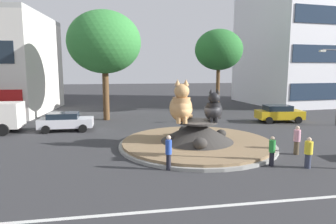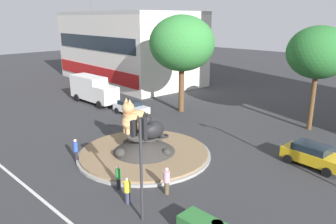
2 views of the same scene
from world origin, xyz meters
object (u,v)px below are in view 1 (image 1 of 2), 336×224
Objects in this scene: pedestrian_green_shirt at (272,150)px; hatchback_near_shophouse at (279,113)px; cat_statue_black at (213,109)px; second_tree_near_tower at (104,42)px; pedestrian_pink_shirt at (297,140)px; cat_statue_calico at (181,106)px; broadleaf_tree_behind_island at (219,50)px; pedestrian_yellow_shirt at (308,152)px; parked_car_right at (66,121)px; pedestrian_blue_shirt at (169,151)px.

pedestrian_green_shirt is 13.45m from hatchback_near_shophouse.
second_tree_near_tower is (-7.09, 11.01, 4.96)m from cat_statue_black.
cat_statue_black is 5.16m from pedestrian_pink_shirt.
cat_statue_calico reaches higher than pedestrian_green_shirt.
second_tree_near_tower reaches higher than pedestrian_pink_shirt.
broadleaf_tree_behind_island reaches higher than pedestrian_yellow_shirt.
parked_car_right is at bearing -172.54° from hatchback_near_shophouse.
pedestrian_green_shirt is 2.94m from pedestrian_pink_shirt.
second_tree_near_tower reaches higher than pedestrian_yellow_shirt.
cat_statue_calico is 1.64× the size of pedestrian_pink_shirt.
broadleaf_tree_behind_island is 10.41m from hatchback_near_shophouse.
broadleaf_tree_behind_island is at bearing 161.58° from cat_statue_calico.
pedestrian_pink_shirt reaches higher than parked_car_right.
second_tree_near_tower is at bearing -146.40° from cat_statue_calico.
cat_statue_calico reaches higher than pedestrian_pink_shirt.
pedestrian_yellow_shirt is 0.37× the size of hatchback_near_shophouse.
pedestrian_yellow_shirt is at bearing -96.22° from broadleaf_tree_behind_island.
pedestrian_green_shirt is (1.70, -4.31, -1.56)m from cat_statue_black.
pedestrian_pink_shirt is at bearing -94.29° from broadleaf_tree_behind_island.
pedestrian_pink_shirt is 0.97× the size of pedestrian_blue_shirt.
pedestrian_blue_shirt is at bearing -57.81° from parked_car_right.
cat_statue_black is 0.20× the size of second_tree_near_tower.
pedestrian_pink_shirt is at bearing 70.62° from cat_statue_black.
cat_statue_black is 11.41m from hatchback_near_shophouse.
cat_statue_black is at bearing -57.23° from second_tree_near_tower.
pedestrian_blue_shirt is (-6.90, 0.88, 0.12)m from pedestrian_yellow_shirt.
pedestrian_pink_shirt is at bearing -32.28° from parked_car_right.
hatchback_near_shophouse is (15.85, -3.88, -6.52)m from second_tree_near_tower.
second_tree_near_tower is at bearing 149.08° from pedestrian_pink_shirt.
second_tree_near_tower reaches higher than hatchback_near_shophouse.
pedestrian_pink_shirt reaches higher than hatchback_near_shophouse.
pedestrian_pink_shirt reaches higher than pedestrian_green_shirt.
pedestrian_yellow_shirt is 17.53m from parked_car_right.
second_tree_near_tower is 17.57m from hatchback_near_shophouse.
cat_statue_black is 0.51× the size of parked_car_right.
pedestrian_pink_shirt is at bearing 127.43° from pedestrian_green_shirt.
pedestrian_blue_shirt reaches higher than parked_car_right.
hatchback_near_shophouse is at bearing 142.62° from cat_statue_black.
cat_statue_calico is 0.27× the size of second_tree_near_tower.
pedestrian_blue_shirt is 0.41× the size of hatchback_near_shophouse.
broadleaf_tree_behind_island is 20.46m from pedestrian_green_shirt.
hatchback_near_shophouse is at bearing -66.73° from broadleaf_tree_behind_island.
cat_statue_black is 16.46m from broadleaf_tree_behind_island.
second_tree_near_tower is 2.49× the size of parked_car_right.
broadleaf_tree_behind_island is 13.11m from second_tree_near_tower.
pedestrian_blue_shirt is at bearing -115.62° from broadleaf_tree_behind_island.
pedestrian_yellow_shirt is at bearing 88.90° from pedestrian_blue_shirt.
pedestrian_blue_shirt is at bearing -11.32° from cat_statue_calico.
cat_statue_black is 1.25× the size of pedestrian_pink_shirt.
pedestrian_blue_shirt is at bearing -37.46° from pedestrian_yellow_shirt.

